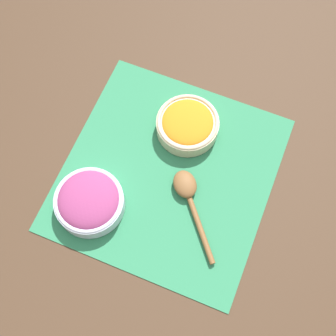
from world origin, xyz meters
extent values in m
plane|color=#422D1E|center=(0.00, 0.00, 0.00)|extent=(3.00, 3.00, 0.00)
cube|color=#2D7A51|center=(0.00, 0.00, 0.00)|extent=(0.46, 0.44, 0.00)
cylinder|color=#C6B28E|center=(0.12, 0.00, 0.02)|extent=(0.14, 0.14, 0.04)
torus|color=#C6B28E|center=(0.12, 0.00, 0.04)|extent=(0.14, 0.14, 0.01)
ellipsoid|color=orange|center=(0.12, 0.00, 0.04)|extent=(0.11, 0.11, 0.02)
cylinder|color=silver|center=(-0.13, 0.12, 0.02)|extent=(0.15, 0.15, 0.04)
torus|color=silver|center=(-0.13, 0.12, 0.04)|extent=(0.14, 0.14, 0.01)
ellipsoid|color=#93386B|center=(-0.13, 0.12, 0.04)|extent=(0.13, 0.13, 0.04)
cylinder|color=brown|center=(-0.09, -0.11, 0.01)|extent=(0.13, 0.11, 0.01)
ellipsoid|color=brown|center=(-0.01, -0.05, 0.02)|extent=(0.08, 0.08, 0.03)
camera|label=1|loc=(-0.34, -0.14, 0.96)|focal=50.00mm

